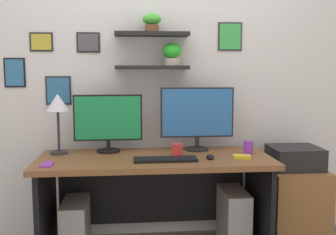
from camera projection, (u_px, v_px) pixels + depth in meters
name	position (u px, v px, depth m)	size (l,w,h in m)	color
back_wall_assembly	(151.00, 72.00, 3.27)	(4.40, 0.24, 2.70)	silver
desk	(155.00, 183.00, 2.99)	(1.69, 0.68, 0.75)	brown
monitor_left	(108.00, 121.00, 3.07)	(0.52, 0.18, 0.44)	black
monitor_right	(197.00, 116.00, 3.13)	(0.57, 0.18, 0.49)	black
keyboard	(165.00, 159.00, 2.79)	(0.44, 0.14, 0.02)	black
computer_mouse	(210.00, 157.00, 2.84)	(0.06, 0.09, 0.03)	black
desk_lamp	(58.00, 107.00, 2.98)	(0.17, 0.17, 0.45)	#2D2D33
cell_phone	(47.00, 164.00, 2.66)	(0.07, 0.14, 0.01)	purple
coffee_mug	(177.00, 150.00, 2.95)	(0.08, 0.08, 0.09)	red
pen_cup	(248.00, 147.00, 3.00)	(0.07, 0.07, 0.10)	purple
scissors_tray	(242.00, 157.00, 2.86)	(0.12, 0.08, 0.02)	yellow
drawer_cabinet	(293.00, 205.00, 3.21)	(0.44, 0.50, 0.61)	brown
printer	(295.00, 158.00, 3.16)	(0.38, 0.34, 0.17)	black
computer_tower_left	(76.00, 229.00, 2.95)	(0.18, 0.40, 0.43)	#99999E
computer_tower_right	(233.00, 220.00, 3.08)	(0.18, 0.40, 0.47)	#99999E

